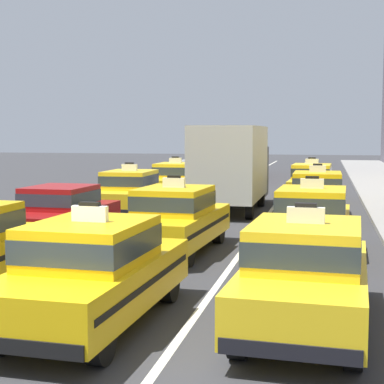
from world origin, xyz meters
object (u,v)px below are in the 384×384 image
Objects in this scene: taxi_left_third at (131,192)px; taxi_center_nearest at (94,270)px; sedan_left_second at (61,213)px; taxi_right_third at (317,194)px; taxi_right_nearest at (305,273)px; taxi_right_second at (312,220)px; taxi_right_fourth at (312,182)px; taxi_center_second at (175,218)px; bus_left_sixth at (224,151)px; box_truck_center_third at (233,165)px; sedan_left_fifth at (198,173)px; taxi_left_fourth at (176,180)px.

taxi_center_nearest is at bearing -74.34° from taxi_left_third.
sedan_left_second is 0.94× the size of taxi_center_nearest.
sedan_left_second is 9.18m from taxi_right_third.
taxi_right_third is (-0.00, 12.19, 0.00)m from taxi_right_nearest.
taxi_right_second is 1.00× the size of taxi_right_fourth.
taxi_right_nearest and taxi_right_third have the same top height.
taxi_center_nearest and taxi_center_second have the same top height.
taxi_center_nearest is (3.41, -12.17, 0.00)m from taxi_left_third.
bus_left_sixth is at bearing 95.89° from taxi_center_nearest.
box_truck_center_third is at bearing 35.79° from taxi_left_third.
box_truck_center_third is at bearing 103.00° from taxi_right_nearest.
taxi_center_second and taxi_right_nearest have the same top height.
taxi_left_third is at bearing -175.13° from taxi_right_third.
taxi_center_nearest is 7.16m from taxi_right_second.
taxi_right_fourth is at bearing -39.13° from sedan_left_fifth.
bus_left_sixth is at bearing 104.14° from taxi_right_second.
taxi_left_third is at bearing -135.83° from taxi_right_fourth.
sedan_left_fifth is 0.94× the size of taxi_right_fourth.
taxi_right_second is (3.36, 0.48, 0.00)m from taxi_center_second.
bus_left_sixth is 2.41× the size of taxi_center_second.
bus_left_sixth is at bearing 90.66° from taxi_left_fourth.
taxi_right_nearest is (6.51, -22.79, 0.03)m from sedan_left_fifth.
sedan_left_second is 13.44m from taxi_right_fourth.
taxi_right_fourth reaches higher than sedan_left_fifth.
taxi_left_third is 20.07m from bus_left_sixth.
taxi_right_third is at bearing 89.64° from taxi_right_second.
taxi_left_fourth is at bearing 118.72° from taxi_right_second.
taxi_center_nearest is at bearing -99.01° from taxi_right_fourth.
taxi_left_fourth is 0.99× the size of taxi_right_second.
bus_left_sixth is at bearing 100.61° from box_truck_center_third.
taxi_right_second reaches higher than sedan_left_second.
taxi_right_third is at bearing -39.45° from taxi_left_fourth.
bus_left_sixth is at bearing 108.56° from taxi_right_third.
box_truck_center_third is at bearing 111.36° from taxi_right_second.
taxi_left_fourth is 6.07m from taxi_right_fourth.
taxi_right_third is at bearing 90.01° from taxi_right_nearest.
taxi_left_third is 6.65m from taxi_right_third.
taxi_center_second and taxi_right_fourth have the same top height.
bus_left_sixth reaches higher than taxi_center_nearest.
sedan_left_second is at bearing -90.42° from bus_left_sixth.
taxi_left_fourth is at bearing -176.99° from taxi_right_fourth.
taxi_left_fourth is 18.26m from taxi_center_nearest.
sedan_left_second is 0.94× the size of taxi_right_fourth.
taxi_left_third is 8.80m from taxi_right_fourth.
taxi_left_third reaches higher than sedan_left_second.
taxi_left_fourth is 4.69m from box_truck_center_third.
taxi_right_nearest is at bearing -89.60° from taxi_right_second.
box_truck_center_third is (3.38, 2.44, 0.90)m from taxi_left_third.
sedan_left_second is 3.38m from taxi_center_second.
taxi_left_third is 1.00× the size of taxi_right_third.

